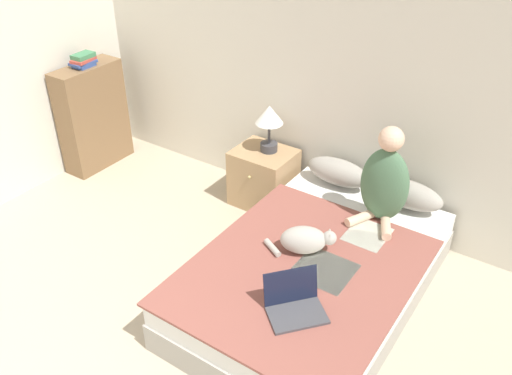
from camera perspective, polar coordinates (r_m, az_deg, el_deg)
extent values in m
cube|color=beige|center=(4.56, 6.52, 12.31)|extent=(5.63, 0.05, 2.55)
cube|color=#9E998E|center=(4.03, 6.14, -10.15)|extent=(1.35, 2.12, 0.22)
cube|color=silver|center=(3.91, 6.30, -8.07)|extent=(1.33, 2.09, 0.16)
cube|color=brown|center=(3.70, 4.79, -8.78)|extent=(1.39, 1.70, 0.02)
cube|color=silver|center=(4.08, 11.64, -4.88)|extent=(0.29, 0.34, 0.01)
cube|color=silver|center=(3.72, 7.17, -8.62)|extent=(0.38, 0.36, 0.01)
ellipsoid|color=gray|center=(4.57, 8.64, 1.63)|extent=(0.55, 0.23, 0.22)
ellipsoid|color=gray|center=(4.39, 15.72, -0.70)|extent=(0.55, 0.23, 0.22)
ellipsoid|color=#476B4C|center=(4.10, 13.37, 0.27)|extent=(0.37, 0.20, 0.60)
sphere|color=#DBB293|center=(3.92, 14.06, 4.98)|extent=(0.18, 0.18, 0.18)
cylinder|color=#DBB293|center=(4.17, 10.95, -3.15)|extent=(0.17, 0.26, 0.07)
cylinder|color=#DBB293|center=(4.12, 13.52, -4.04)|extent=(0.17, 0.26, 0.07)
ellipsoid|color=#A8A399|center=(3.79, 5.01, -5.51)|extent=(0.38, 0.34, 0.20)
sphere|color=#A8A399|center=(3.79, 7.74, -5.28)|extent=(0.10, 0.10, 0.10)
cone|color=#A8A399|center=(3.79, 7.75, -4.58)|extent=(0.05, 0.05, 0.05)
cone|color=#A8A399|center=(3.75, 7.81, -5.09)|extent=(0.05, 0.05, 0.05)
cylinder|color=#A8A399|center=(3.83, 1.74, -6.35)|extent=(0.18, 0.12, 0.04)
cube|color=#424247|center=(3.38, 4.35, -13.26)|extent=(0.40, 0.41, 0.02)
cube|color=black|center=(3.39, 3.66, -10.27)|extent=(0.27, 0.30, 0.22)
cube|color=tan|center=(4.92, 0.81, 1.07)|extent=(0.52, 0.43, 0.53)
sphere|color=tan|center=(4.70, -0.70, 1.09)|extent=(0.03, 0.03, 0.03)
cylinder|color=#38383D|center=(4.78, 1.37, 4.30)|extent=(0.15, 0.15, 0.07)
cylinder|color=#38383D|center=(4.72, 1.39, 5.73)|extent=(0.02, 0.02, 0.19)
cone|color=white|center=(4.64, 1.42, 7.69)|extent=(0.24, 0.24, 0.16)
cube|color=brown|center=(5.69, -16.77, 7.15)|extent=(0.27, 0.70, 1.05)
cube|color=#334C8E|center=(5.48, -17.67, 12.16)|extent=(0.15, 0.19, 0.03)
cube|color=#334C8E|center=(5.47, -17.74, 12.41)|extent=(0.15, 0.23, 0.02)
cube|color=#B24238|center=(5.46, -17.74, 12.67)|extent=(0.17, 0.24, 0.03)
cube|color=#3D7A51|center=(5.47, -17.74, 13.07)|extent=(0.14, 0.21, 0.04)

